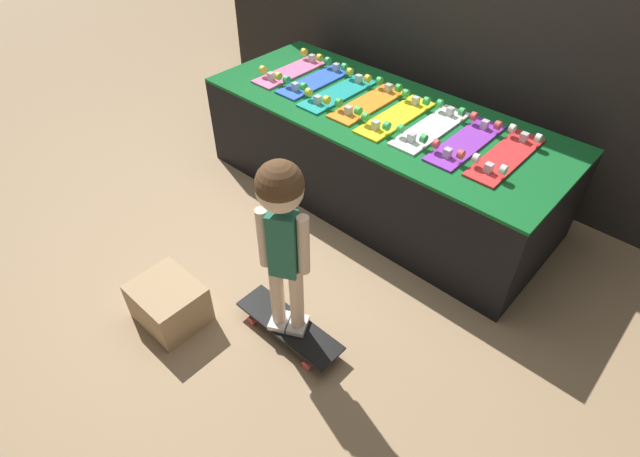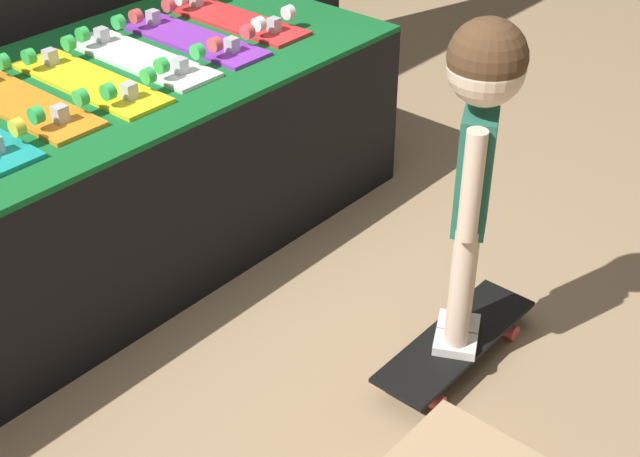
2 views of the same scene
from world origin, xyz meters
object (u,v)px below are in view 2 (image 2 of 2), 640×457
Objects in this scene: skateboard_orange_on_rack at (21,100)px; skateboard_purple_on_rack at (192,36)px; skateboard_red_on_rack at (234,17)px; child at (479,130)px; skateboard_white_on_rack at (140,55)px; skateboard_on_floor at (456,343)px; skateboard_yellow_on_rack at (89,79)px.

skateboard_orange_on_rack and skateboard_purple_on_rack have the same top height.
skateboard_red_on_rack is 0.62× the size of child.
skateboard_orange_on_rack is at bearing 85.38° from child.
skateboard_white_on_rack is 1.00× the size of skateboard_red_on_rack.
skateboard_on_floor is 0.74m from child.
child reaches higher than skateboard_yellow_on_rack.
skateboard_white_on_rack is (0.24, 0.03, 0.00)m from skateboard_yellow_on_rack.
skateboard_red_on_rack is at bearing 5.20° from skateboard_purple_on_rack.
skateboard_white_on_rack is (0.48, -0.00, 0.00)m from skateboard_orange_on_rack.
skateboard_white_on_rack is at bearing -177.37° from skateboard_red_on_rack.
skateboard_orange_on_rack is 0.96m from skateboard_red_on_rack.
child reaches higher than skateboard_on_floor.
skateboard_red_on_rack is at bearing 4.01° from skateboard_yellow_on_rack.
child is (0.55, -1.32, 0.12)m from skateboard_orange_on_rack.
skateboard_orange_on_rack and skateboard_yellow_on_rack have the same top height.
skateboard_purple_on_rack is 0.62× the size of child.
skateboard_white_on_rack is 1.45m from skateboard_on_floor.
skateboard_white_on_rack is at bearing -179.96° from skateboard_purple_on_rack.
child is (0.31, -1.29, 0.12)m from skateboard_yellow_on_rack.
skateboard_yellow_on_rack is at bearing -7.06° from skateboard_orange_on_rack.
skateboard_white_on_rack reaches higher than skateboard_on_floor.
skateboard_purple_on_rack is 1.00× the size of skateboard_red_on_rack.
skateboard_orange_on_rack is at bearing -178.76° from skateboard_red_on_rack.
skateboard_yellow_on_rack is (0.24, -0.03, 0.00)m from skateboard_orange_on_rack.
skateboard_on_floor is 0.62× the size of child.
child is at bearing -97.22° from skateboard_purple_on_rack.
skateboard_purple_on_rack is at bearing -0.08° from skateboard_orange_on_rack.
skateboard_yellow_on_rack and skateboard_purple_on_rack have the same top height.
skateboard_white_on_rack is 1.33m from child.
skateboard_orange_on_rack is 1.00× the size of skateboard_yellow_on_rack.
skateboard_white_on_rack is at bearing 93.12° from skateboard_on_floor.
child is (-0.41, -1.34, 0.12)m from skateboard_red_on_rack.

